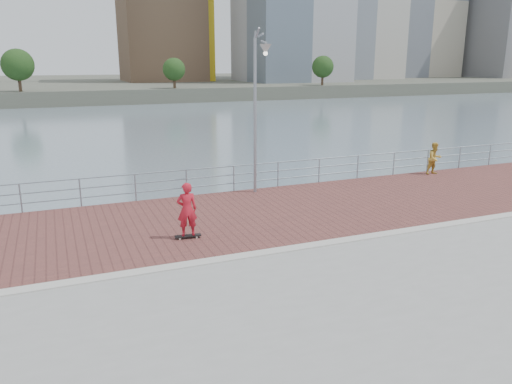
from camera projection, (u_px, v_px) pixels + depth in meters
name	position (u px, v px, depth m)	size (l,w,h in m)	color
water	(281.00, 313.00, 15.09)	(400.00, 400.00, 0.00)	slate
seawall	(383.00, 379.00, 10.36)	(40.00, 24.00, 2.00)	gray
brick_lane	(239.00, 216.00, 17.80)	(40.00, 6.80, 0.02)	brown
curb	(282.00, 250.00, 14.57)	(40.00, 0.40, 0.06)	#B7B5AD
far_shore	(73.00, 85.00, 124.36)	(320.00, 95.00, 2.50)	#4C5142
guardrail	(210.00, 178.00, 20.67)	(39.06, 0.06, 1.13)	#8C9EA8
street_lamp	(259.00, 84.00, 19.49)	(0.46, 1.34, 6.31)	gray
skateboard	(188.00, 236.00, 15.57)	(0.83, 0.29, 0.09)	black
skateboarder	(187.00, 209.00, 15.35)	(0.62, 0.41, 1.70)	red
bystander	(435.00, 158.00, 24.11)	(0.76, 0.59, 1.56)	gold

